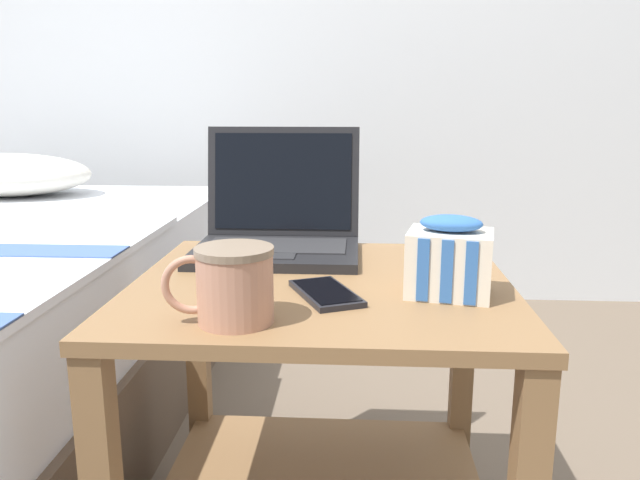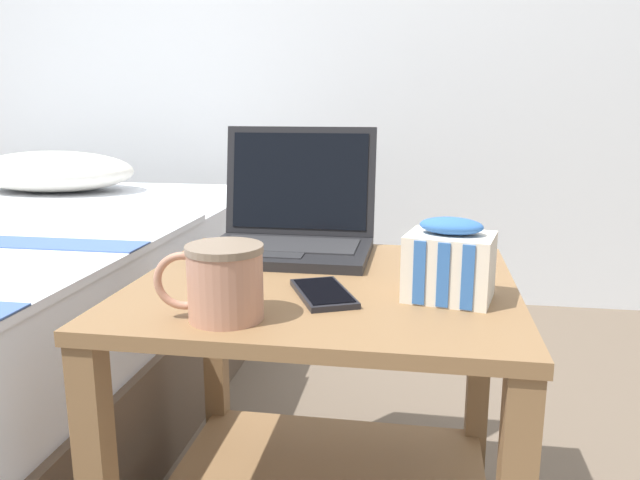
% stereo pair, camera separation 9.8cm
% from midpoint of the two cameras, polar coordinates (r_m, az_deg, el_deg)
% --- Properties ---
extents(bedside_table, '(0.63, 0.57, 0.54)m').
position_cam_midpoint_polar(bedside_table, '(1.11, 2.97, -13.35)').
color(bedside_table, olive).
rests_on(bedside_table, ground_plane).
extents(laptop, '(0.32, 0.27, 0.24)m').
position_cam_midpoint_polar(laptop, '(1.23, -0.37, 1.17)').
color(laptop, black).
rests_on(laptop, bedside_table).
extents(mug_front_left, '(0.15, 0.11, 0.10)m').
position_cam_midpoint_polar(mug_front_left, '(0.85, -5.63, -3.56)').
color(mug_front_left, tan).
rests_on(mug_front_left, bedside_table).
extents(snack_bag, '(0.14, 0.12, 0.13)m').
position_cam_midpoint_polar(snack_bag, '(0.97, 14.63, -2.05)').
color(snack_bag, silver).
rests_on(snack_bag, bedside_table).
extents(cell_phone, '(0.13, 0.16, 0.01)m').
position_cam_midpoint_polar(cell_phone, '(0.96, 3.22, -4.92)').
color(cell_phone, black).
rests_on(cell_phone, bedside_table).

